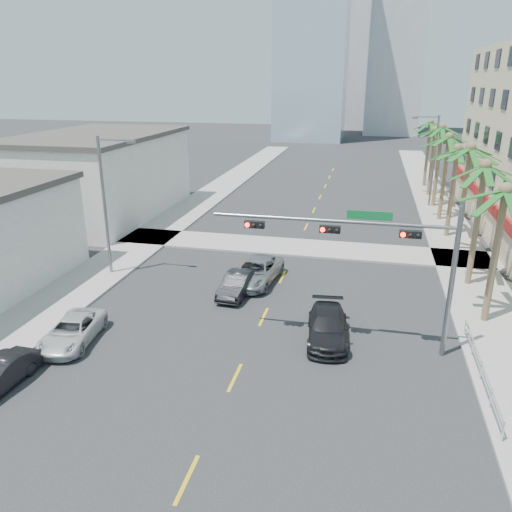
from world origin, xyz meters
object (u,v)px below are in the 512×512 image
Objects in this scene: traffic_signal_mast at (380,249)px; car_parked_far at (72,331)px; car_lane_left at (237,284)px; car_lane_right at (327,327)px; car_lane_center at (256,271)px.

car_parked_far is at bearing -169.21° from traffic_signal_mast.
car_lane_left is 0.83× the size of car_lane_right.
car_lane_center is at bearing 75.82° from car_lane_left.
car_lane_left is at bearing 42.02° from car_parked_far.
car_lane_center is at bearing 46.25° from car_parked_far.
car_lane_left is 0.76× the size of car_lane_center.
car_lane_center reaches higher than car_lane_right.
car_lane_center is (7.06, 9.52, 0.11)m from car_parked_far.
car_parked_far is at bearing -171.40° from car_lane_right.
car_lane_right is at bearing -33.18° from car_lane_left.
traffic_signal_mast is 10.86m from car_lane_center.
car_lane_center is (0.69, 2.14, 0.08)m from car_lane_left.
car_lane_left is (6.37, 7.39, 0.04)m from car_parked_far.
car_lane_center reaches higher than car_lane_left.
traffic_signal_mast is 2.31× the size of car_lane_right.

